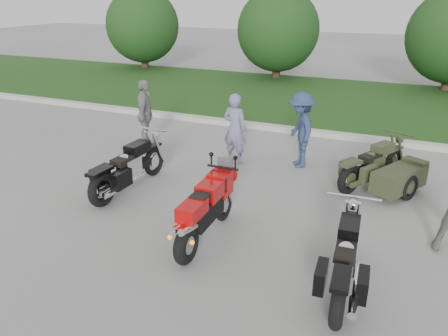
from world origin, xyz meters
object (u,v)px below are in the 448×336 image
at_px(person_denim, 300,130).
at_px(person_back, 145,114).
at_px(cruiser_left, 127,170).
at_px(sportbike_red, 205,209).
at_px(person_stripe, 235,129).
at_px(cruiser_sidecar, 387,174).
at_px(cruiser_right, 345,263).

relative_size(person_denim, person_back, 0.99).
xyz_separation_m(cruiser_left, person_denim, (2.83, 2.74, 0.40)).
height_order(sportbike_red, person_stripe, person_stripe).
bearing_deg(person_back, person_denim, -109.21).
height_order(cruiser_sidecar, person_denim, person_denim).
height_order(sportbike_red, cruiser_left, sportbike_red).
bearing_deg(cruiser_left, person_stripe, 62.61).
xyz_separation_m(cruiser_left, cruiser_right, (4.53, -1.53, -0.02)).
xyz_separation_m(sportbike_red, person_stripe, (-0.88, 3.45, 0.26)).
xyz_separation_m(cruiser_right, person_denim, (-1.69, 4.27, 0.43)).
relative_size(sportbike_red, person_denim, 1.19).
distance_m(person_denim, person_back, 3.97).
relative_size(cruiser_sidecar, person_stripe, 1.23).
distance_m(sportbike_red, cruiser_sidecar, 4.04).
bearing_deg(person_back, sportbike_red, -159.31).
bearing_deg(person_denim, cruiser_sidecar, 42.33).
bearing_deg(sportbike_red, person_back, 132.83).
relative_size(sportbike_red, cruiser_sidecar, 1.01).
relative_size(cruiser_sidecar, person_denim, 1.18).
bearing_deg(cruiser_right, person_stripe, 125.14).
xyz_separation_m(person_stripe, person_back, (-2.52, 0.14, 0.05)).
relative_size(sportbike_red, cruiser_right, 0.92).
bearing_deg(person_denim, cruiser_left, -74.05).
xyz_separation_m(cruiser_left, person_back, (-1.13, 2.49, 0.41)).
xyz_separation_m(cruiser_sidecar, person_stripe, (-3.41, 0.32, 0.44)).
xyz_separation_m(sportbike_red, person_back, (-3.40, 3.59, 0.30)).
relative_size(person_stripe, person_denim, 0.96).
distance_m(cruiser_left, cruiser_sidecar, 5.22).
distance_m(cruiser_sidecar, person_stripe, 3.45).
bearing_deg(sportbike_red, person_stripe, 103.64).
distance_m(cruiser_left, person_stripe, 2.76).
relative_size(sportbike_red, person_stripe, 1.24).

